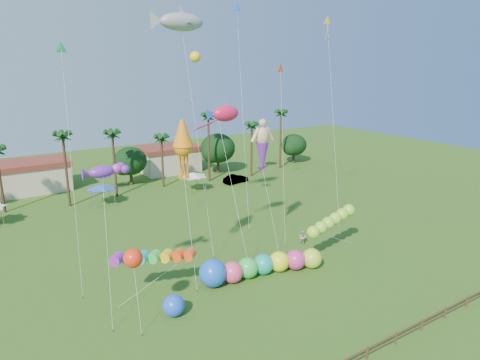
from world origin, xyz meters
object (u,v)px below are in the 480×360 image
caterpillar_inflatable (258,266)px  blue_ball (174,306)px  car_b (236,179)px  spectator_b (303,238)px

caterpillar_inflatable → blue_ball: caterpillar_inflatable is taller
car_b → caterpillar_inflatable: size_ratio=0.36×
spectator_b → blue_ball: blue_ball is taller
spectator_b → blue_ball: (-17.82, -5.07, 0.08)m
car_b → spectator_b: spectator_b is taller
car_b → blue_ball: bearing=131.2°
spectator_b → blue_ball: bearing=-113.6°
car_b → blue_ball: (-24.99, -30.57, 0.15)m
spectator_b → blue_ball: 18.52m
caterpillar_inflatable → blue_ball: size_ratio=7.05×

